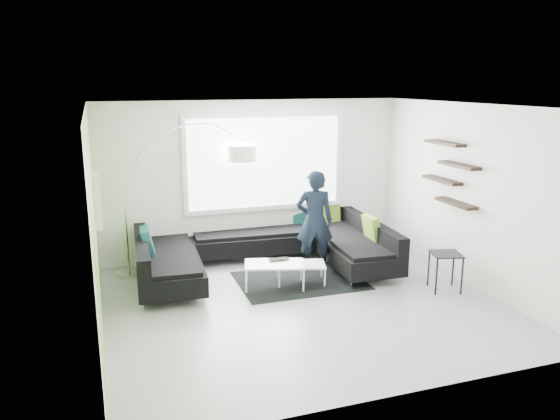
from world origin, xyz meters
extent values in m
plane|color=gray|center=(0.00, 0.00, 0.00)|extent=(5.50, 5.50, 0.00)
cube|color=white|center=(0.00, 2.50, 1.40)|extent=(5.50, 0.04, 2.80)
cube|color=white|center=(0.00, -2.50, 1.40)|extent=(5.50, 0.04, 2.80)
cube|color=white|center=(-2.75, 0.00, 1.40)|extent=(0.04, 5.00, 2.80)
cube|color=white|center=(2.75, 0.00, 1.40)|extent=(0.04, 5.00, 2.80)
cube|color=silver|center=(0.00, 0.00, 2.80)|extent=(5.50, 5.00, 0.04)
cube|color=#6B9E33|center=(-2.74, 0.00, 1.40)|extent=(0.01, 5.00, 2.80)
cube|color=white|center=(0.20, 2.46, 1.70)|extent=(2.96, 0.06, 1.68)
cube|color=white|center=(-2.68, 0.60, 1.60)|extent=(0.12, 0.66, 0.66)
cube|color=black|center=(2.64, 0.40, 1.70)|extent=(0.20, 1.24, 0.95)
cube|color=black|center=(-0.15, 1.53, 0.22)|extent=(4.23, 2.76, 0.43)
cube|color=black|center=(-0.15, 1.53, 0.59)|extent=(4.23, 2.76, 0.32)
cube|color=#4C7219|center=(-0.15, 1.53, 0.66)|extent=(3.67, 0.42, 0.45)
cube|color=black|center=(0.28, 0.87, 0.01)|extent=(1.99, 1.46, 0.01)
cube|color=white|center=(0.05, 0.77, 0.19)|extent=(1.32, 0.98, 0.38)
cube|color=black|center=(2.24, -0.20, 0.29)|extent=(0.53, 0.53, 0.59)
imported|color=black|center=(0.71, 1.32, 0.85)|extent=(0.84, 0.74, 1.70)
imported|color=black|center=(-0.07, 0.83, 0.40)|extent=(0.33, 0.22, 0.03)
camera|label=1|loc=(-2.66, -6.82, 3.13)|focal=35.00mm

